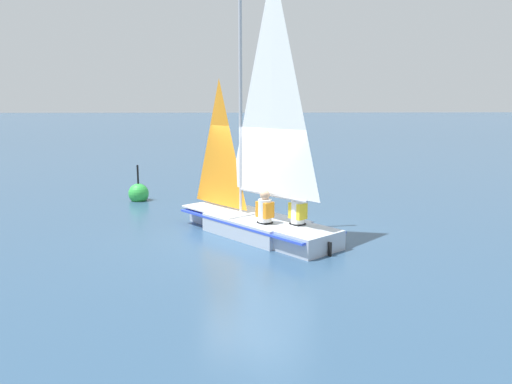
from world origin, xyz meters
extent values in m
plane|color=#2D4C6B|center=(0.00, 0.00, 0.00)|extent=(260.00, 260.00, 0.00)
cube|color=#B2BCCC|center=(0.00, 0.00, 0.21)|extent=(2.69, 2.55, 0.42)
cube|color=#B2BCCC|center=(-1.29, -1.06, 0.21)|extent=(1.24, 1.21, 0.42)
cube|color=#B2BCCC|center=(1.29, 1.06, 0.21)|extent=(1.50, 1.52, 0.42)
cube|color=blue|center=(0.00, 0.00, 0.34)|extent=(4.12, 3.74, 0.05)
cube|color=silver|center=(-0.91, -0.75, 0.44)|extent=(2.29, 2.20, 0.04)
cylinder|color=#B7B7BC|center=(-0.41, -0.34, 3.24)|extent=(0.08, 0.08, 5.65)
cylinder|color=#B7B7BC|center=(0.40, 0.33, 1.02)|extent=(1.68, 1.40, 0.07)
pyramid|color=white|center=(0.40, 0.33, 3.50)|extent=(1.59, 1.32, 4.89)
pyramid|color=orange|center=(-1.03, -0.85, 2.08)|extent=(1.15, 0.96, 3.12)
cube|color=black|center=(1.72, 1.41, 0.15)|extent=(0.08, 0.07, 0.29)
cube|color=black|center=(0.58, 0.17, 0.23)|extent=(0.37, 0.36, 0.45)
cylinder|color=white|center=(0.58, 0.17, 0.71)|extent=(0.42, 0.42, 0.50)
cube|color=orange|center=(0.58, 0.17, 0.73)|extent=(0.43, 0.42, 0.35)
sphere|color=tan|center=(0.58, 0.17, 1.05)|extent=(0.22, 0.22, 0.22)
cube|color=black|center=(0.74, 0.88, 0.23)|extent=(0.37, 0.36, 0.45)
cylinder|color=white|center=(0.74, 0.88, 0.71)|extent=(0.42, 0.42, 0.50)
cube|color=yellow|center=(0.74, 0.88, 0.73)|extent=(0.43, 0.42, 0.35)
sphere|color=brown|center=(0.74, 0.88, 1.05)|extent=(0.22, 0.22, 0.22)
cylinder|color=white|center=(0.74, 0.88, 1.14)|extent=(0.29, 0.29, 0.06)
sphere|color=green|center=(-4.27, -3.51, 0.22)|extent=(0.63, 0.63, 0.63)
cylinder|color=black|center=(-4.27, -3.51, 0.79)|extent=(0.06, 0.06, 0.68)
camera|label=1|loc=(11.32, -0.51, 3.08)|focal=35.00mm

